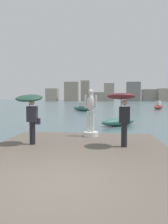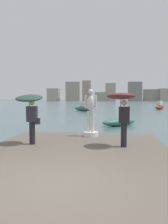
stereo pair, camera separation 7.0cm
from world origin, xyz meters
name	(u,v)px [view 2 (the right image)]	position (x,y,z in m)	size (l,w,h in m)	color
ground_plane	(102,108)	(0.00, 40.00, 0.00)	(400.00, 400.00, 0.00)	#4C666B
pier	(71,165)	(0.00, 1.79, 0.20)	(6.53, 9.58, 0.40)	#60564C
statue_white_figure	(91,119)	(0.29, 5.62, 1.21)	(0.72, 0.72, 2.20)	silver
onlooker_left	(30,105)	(-1.90, 3.65, 1.92)	(1.07, 1.10, 1.99)	black
onlooker_right	(122,104)	(1.60, 3.56, 1.98)	(1.05, 1.06, 2.01)	black
boat_mid	(119,122)	(1.98, 12.64, 0.31)	(3.17, 2.76, 0.62)	#336B5B
boat_leftward	(160,106)	(10.98, 38.39, 0.55)	(2.92, 3.87, 1.61)	#9E2D28
boat_rightward	(84,108)	(-2.89, 31.23, 0.53)	(4.19, 4.70, 1.46)	#336B5B
distant_skyline	(112,93)	(3.96, 144.24, 5.23)	(84.82, 12.26, 13.94)	#A89989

